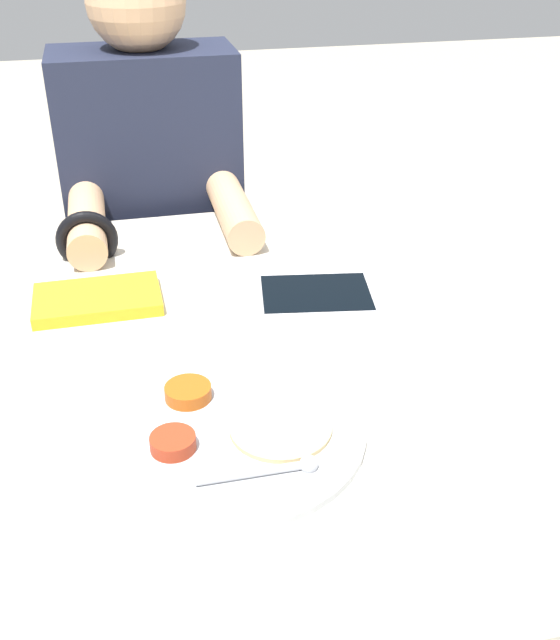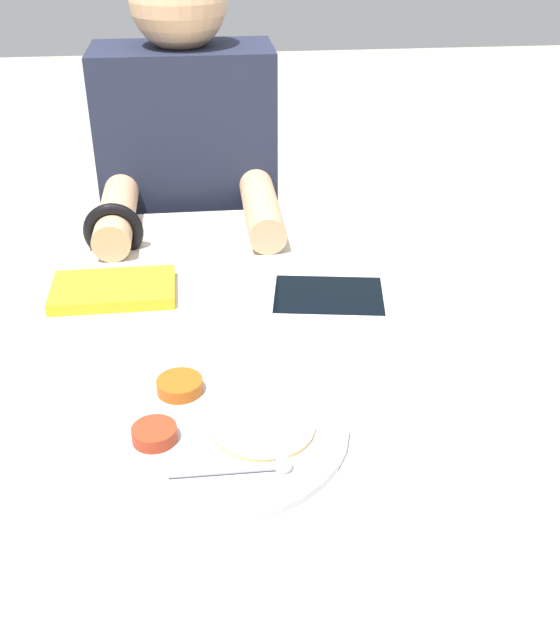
# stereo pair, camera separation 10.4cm
# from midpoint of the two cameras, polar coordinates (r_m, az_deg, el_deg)

# --- Properties ---
(dining_table) EXTENTS (1.27, 1.07, 0.73)m
(dining_table) POSITION_cam_midpoint_polar(r_m,az_deg,el_deg) (1.33, -2.25, -15.39)
(dining_table) COLOR beige
(dining_table) RESTS_ON ground_plane
(thali_tray) EXTENTS (0.33, 0.33, 0.03)m
(thali_tray) POSITION_cam_midpoint_polar(r_m,az_deg,el_deg) (0.93, -6.94, -8.43)
(thali_tray) COLOR #B7BABF
(thali_tray) RESTS_ON dining_table
(red_notebook) EXTENTS (0.20, 0.13, 0.02)m
(red_notebook) POSITION_cam_midpoint_polar(r_m,az_deg,el_deg) (1.25, -16.08, 1.40)
(red_notebook) COLOR silver
(red_notebook) RESTS_ON dining_table
(tablet_device) EXTENTS (0.22, 0.17, 0.01)m
(tablet_device) POSITION_cam_midpoint_polar(r_m,az_deg,el_deg) (1.22, 0.33, 1.89)
(tablet_device) COLOR #B7B7BC
(tablet_device) RESTS_ON dining_table
(person_diner) EXTENTS (0.38, 0.48, 1.21)m
(person_diner) POSITION_cam_midpoint_polar(r_m,az_deg,el_deg) (1.75, -10.91, 4.82)
(person_diner) COLOR black
(person_diner) RESTS_ON ground_plane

